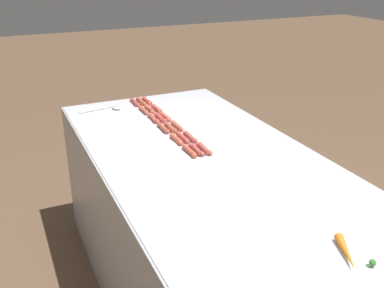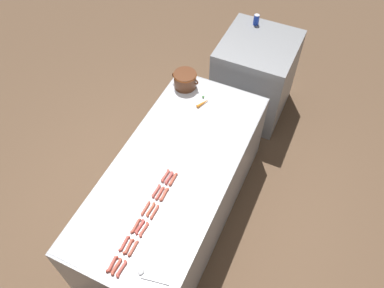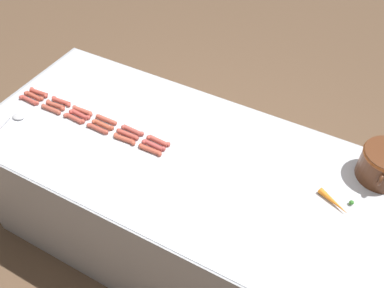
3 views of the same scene
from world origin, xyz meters
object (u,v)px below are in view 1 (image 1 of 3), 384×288
object	(u,v)px
hot_dog_0	(147,101)
hot_dog_17	(189,151)
hot_dog_8	(160,118)
hot_dog_12	(135,102)
hot_dog_5	(204,149)
hot_dog_6	(141,101)
hot_dog_9	(170,127)
hot_dog_13	(144,110)
hot_dog_1	(156,108)
hot_dog_14	(153,118)
serving_spoon	(109,109)
hot_dog_3	(177,126)
hot_dog_10	(183,138)
hot_dog_7	(150,109)
carrot	(348,253)
hot_dog_2	(165,117)
hot_dog_15	(163,128)
hot_dog_16	(176,139)
hot_dog_11	(196,149)
hot_dog_4	(190,137)

from	to	relation	value
hot_dog_0	hot_dog_17	distance (m)	0.87
hot_dog_8	hot_dog_12	distance (m)	0.36
hot_dog_5	hot_dog_8	distance (m)	0.52
hot_dog_6	hot_dog_9	size ratio (longest dim) A/B	1.00
hot_dog_13	hot_dog_1	bearing A→B (deg)	176.60
hot_dog_0	hot_dog_6	size ratio (longest dim) A/B	1.00
hot_dog_14	serving_spoon	xyz separation A→B (m)	(0.19, -0.31, -0.01)
hot_dog_1	hot_dog_9	distance (m)	0.35
hot_dog_5	hot_dog_12	xyz separation A→B (m)	(0.08, -0.87, 0.00)
hot_dog_13	hot_dog_3	bearing A→B (deg)	103.69
hot_dog_10	hot_dog_7	bearing A→B (deg)	-89.78
hot_dog_0	hot_dog_7	distance (m)	0.18
hot_dog_7	carrot	size ratio (longest dim) A/B	0.85
hot_dog_2	hot_dog_10	world-z (taller)	same
hot_dog_2	hot_dog_15	size ratio (longest dim) A/B	1.00
hot_dog_16	hot_dog_9	bearing A→B (deg)	-101.49
hot_dog_7	hot_dog_13	world-z (taller)	same
hot_dog_9	hot_dog_14	xyz separation A→B (m)	(0.04, -0.18, 0.00)
hot_dog_10	hot_dog_11	xyz separation A→B (m)	(0.00, 0.17, 0.00)
hot_dog_8	hot_dog_17	xyz separation A→B (m)	(0.04, 0.51, 0.00)
hot_dog_6	hot_dog_12	xyz separation A→B (m)	(0.04, 0.00, 0.00)
hot_dog_1	serving_spoon	bearing A→B (deg)	-27.45
hot_dog_15	hot_dog_3	bearing A→B (deg)	-179.09
hot_dog_4	hot_dog_15	distance (m)	0.20
hot_dog_14	hot_dog_16	bearing A→B (deg)	90.17
hot_dog_5	serving_spoon	distance (m)	0.87
hot_dog_14	hot_dog_4	bearing A→B (deg)	102.61
hot_dog_0	hot_dog_10	world-z (taller)	same
hot_dog_3	hot_dog_7	world-z (taller)	same
hot_dog_1	hot_dog_9	world-z (taller)	same
hot_dog_4	hot_dog_5	bearing A→B (deg)	90.00
serving_spoon	carrot	bearing A→B (deg)	100.22
hot_dog_1	hot_dog_9	bearing A→B (deg)	82.67
hot_dog_13	hot_dog_8	bearing A→B (deg)	103.92
hot_dog_4	hot_dog_14	size ratio (longest dim) A/B	1.00
hot_dog_14	hot_dog_15	xyz separation A→B (m)	(0.00, 0.17, 0.00)
hot_dog_15	hot_dog_9	bearing A→B (deg)	170.52
hot_dog_2	hot_dog_14	world-z (taller)	same
hot_dog_9	hot_dog_14	world-z (taller)	same
hot_dog_7	hot_dog_14	bearing A→B (deg)	77.75
hot_dog_1	hot_dog_8	distance (m)	0.18
hot_dog_4	hot_dog_10	size ratio (longest dim) A/B	1.00
hot_dog_11	hot_dog_16	size ratio (longest dim) A/B	1.00
hot_dog_7	hot_dog_10	xyz separation A→B (m)	(-0.00, 0.52, 0.00)
hot_dog_6	hot_dog_11	world-z (taller)	same
hot_dog_9	hot_dog_0	bearing A→B (deg)	-94.64
hot_dog_3	hot_dog_10	bearing A→B (deg)	77.10
hot_dog_5	hot_dog_9	distance (m)	0.35
hot_dog_0	hot_dog_13	xyz separation A→B (m)	(0.08, 0.17, 0.00)
hot_dog_9	hot_dog_14	size ratio (longest dim) A/B	1.00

